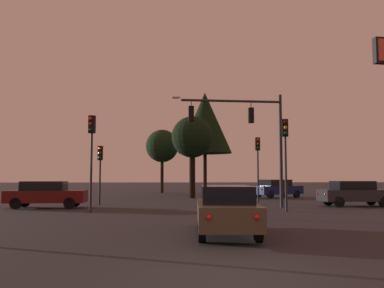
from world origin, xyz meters
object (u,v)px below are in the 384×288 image
traffic_signal_mast_arm (249,128)px  tree_left_far (162,146)px  car_crossing_left (46,194)px  car_crossing_right (354,193)px  tree_behind_sign (205,123)px  tree_center_horizon (192,138)px  car_nearside_lane (226,209)px  traffic_light_median (91,144)px  car_far_lane (277,188)px  traffic_light_corner_left (100,163)px  traffic_light_corner_right (258,156)px  traffic_light_far_side (285,146)px

traffic_signal_mast_arm → tree_left_far: tree_left_far is taller
traffic_signal_mast_arm → car_crossing_left: bearing=177.3°
car_crossing_right → tree_behind_sign: tree_behind_sign is taller
tree_center_horizon → car_nearside_lane: bearing=-90.6°
traffic_light_median → car_far_lane: size_ratio=1.06×
car_nearside_lane → tree_center_horizon: bearing=89.4°
traffic_light_corner_left → car_crossing_left: traffic_light_corner_left is taller
tree_behind_sign → tree_center_horizon: (-1.58, -5.57, -1.99)m
traffic_signal_mast_arm → tree_behind_sign: tree_behind_sign is taller
car_far_lane → car_crossing_left: bearing=-148.6°
traffic_light_corner_right → tree_behind_sign: (-2.59, 11.62, 3.83)m
tree_center_horizon → traffic_light_median: bearing=-114.4°
tree_center_horizon → tree_left_far: bearing=104.3°
tree_left_far → traffic_signal_mast_arm: bearing=-75.7°
car_crossing_right → tree_behind_sign: size_ratio=0.43×
traffic_light_median → car_nearside_lane: traffic_light_median is taller
car_crossing_right → car_crossing_left: bearing=-179.4°
traffic_light_far_side → tree_behind_sign: size_ratio=0.47×
traffic_light_corner_left → car_far_lane: bearing=29.9°
traffic_signal_mast_arm → traffic_light_corner_right: size_ratio=1.47×
car_far_lane → tree_left_far: (-9.70, 10.57, 4.24)m
tree_behind_sign → tree_left_far: tree_behind_sign is taller
tree_behind_sign → traffic_light_corner_right: bearing=-77.4°
tree_behind_sign → car_far_lane: bearing=-46.4°
traffic_light_far_side → car_crossing_right: bearing=33.9°
traffic_signal_mast_arm → traffic_light_median: traffic_signal_mast_arm is taller
car_crossing_left → car_far_lane: bearing=31.4°
traffic_signal_mast_arm → car_crossing_right: 7.60m
traffic_light_median → car_crossing_right: 15.67m
traffic_light_median → car_far_lane: (12.95, 12.83, -2.64)m
traffic_light_corner_left → car_crossing_left: (-2.68, -2.12, -1.86)m
traffic_light_far_side → tree_left_far: bearing=105.7°
traffic_light_corner_left → car_nearside_lane: (6.07, -13.23, -1.85)m
car_nearside_lane → tree_left_far: size_ratio=0.69×
traffic_light_corner_left → tree_behind_sign: tree_behind_sign is taller
tree_left_far → traffic_light_corner_right: bearing=-67.5°
traffic_light_far_side → car_crossing_left: 13.62m
traffic_light_corner_right → traffic_light_median: (-10.07, -6.95, 0.26)m
traffic_light_corner_left → car_crossing_right: 15.72m
tree_left_far → tree_center_horizon: bearing=-75.7°
traffic_signal_mast_arm → tree_center_horizon: (-2.67, 10.50, 0.39)m
car_crossing_left → car_crossing_right: (18.17, 0.19, -0.00)m
traffic_signal_mast_arm → tree_behind_sign: 16.28m
traffic_light_corner_left → traffic_light_median: 5.24m
car_far_lane → traffic_light_far_side: bearing=-103.2°
traffic_light_corner_left → traffic_light_far_side: bearing=-27.8°
car_nearside_lane → tree_behind_sign: size_ratio=0.48×
car_far_lane → traffic_light_corner_left: bearing=-150.1°
tree_center_horizon → traffic_signal_mast_arm: bearing=-75.7°
traffic_light_corner_right → car_crossing_left: (-13.14, -3.90, -2.37)m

